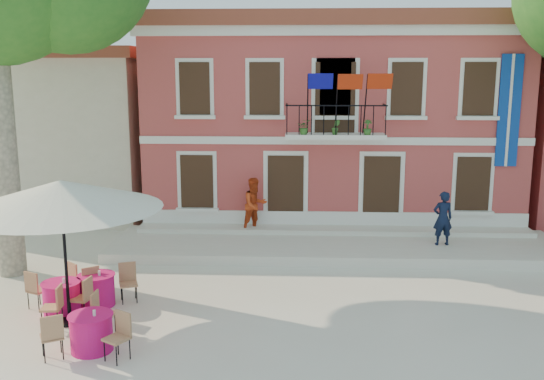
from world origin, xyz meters
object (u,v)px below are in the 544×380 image
(cafe_table_0, at_px, (91,331))
(cafe_table_1, at_px, (62,296))
(patio_umbrella, at_px, (61,195))
(cafe_table_3, at_px, (97,288))
(pedestrian_orange, at_px, (255,205))
(pedestrian_navy, at_px, (443,218))

(cafe_table_0, distance_m, cafe_table_1, 2.27)
(patio_umbrella, xyz_separation_m, cafe_table_3, (0.31, 0.99, -2.49))
(pedestrian_orange, relative_size, cafe_table_0, 0.98)
(pedestrian_navy, height_order, cafe_table_0, pedestrian_navy)
(cafe_table_3, bearing_deg, cafe_table_1, -138.88)
(pedestrian_navy, bearing_deg, cafe_table_1, 19.93)
(pedestrian_orange, xyz_separation_m, cafe_table_1, (-4.03, -6.41, -0.79))
(patio_umbrella, relative_size, cafe_table_3, 2.36)
(cafe_table_3, bearing_deg, pedestrian_orange, 59.93)
(patio_umbrella, distance_m, pedestrian_navy, 11.22)
(cafe_table_0, bearing_deg, cafe_table_1, 126.03)
(cafe_table_1, distance_m, cafe_table_3, 0.85)
(patio_umbrella, height_order, pedestrian_navy, patio_umbrella)
(pedestrian_navy, bearing_deg, cafe_table_0, 31.63)
(cafe_table_1, relative_size, cafe_table_3, 1.01)
(pedestrian_navy, xyz_separation_m, cafe_table_3, (-9.25, -4.60, -0.71))
(pedestrian_navy, height_order, cafe_table_1, pedestrian_navy)
(cafe_table_0, height_order, cafe_table_3, same)
(pedestrian_navy, xyz_separation_m, cafe_table_1, (-9.89, -5.16, -0.71))
(patio_umbrella, xyz_separation_m, pedestrian_orange, (3.70, 6.84, -1.71))
(patio_umbrella, bearing_deg, cafe_table_0, -54.44)
(cafe_table_1, xyz_separation_m, cafe_table_3, (0.64, 0.56, 0.00))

